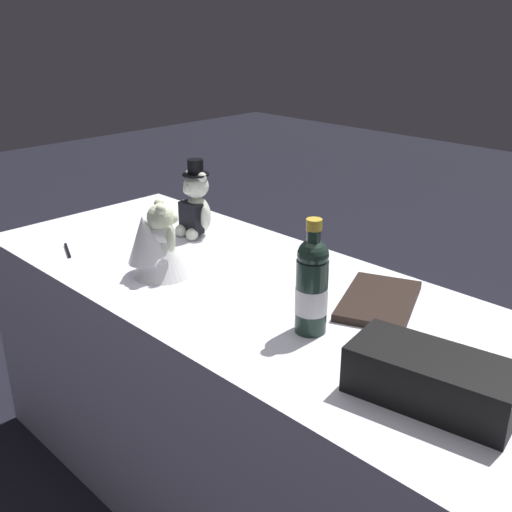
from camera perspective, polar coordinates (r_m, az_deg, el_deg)
The scene contains 8 objects.
ground_plane at distance 2.27m, azimuth -0.00°, elevation -21.45°, with size 12.00×12.00×0.00m, color black.
reception_table at distance 2.02m, azimuth -0.00°, elevation -13.23°, with size 2.02×0.78×0.80m, color white.
teddy_bear_groom at distance 2.21m, azimuth -5.69°, elevation 4.71°, with size 0.14×0.13×0.28m.
teddy_bear_bride at distance 1.89m, azimuth -9.14°, elevation 1.16°, with size 0.22×0.24×0.23m.
champagne_bottle at distance 1.53m, azimuth 5.23°, elevation -2.71°, with size 0.08×0.08×0.30m.
signing_pen at distance 2.18m, azimuth -17.19°, elevation 0.55°, with size 0.13×0.06×0.01m.
gift_case_black at distance 1.35m, azimuth 16.09°, elevation -10.91°, with size 0.37×0.22×0.11m.
guestbook at distance 1.75m, azimuth 11.39°, elevation -4.10°, with size 0.19×0.30×0.02m, color black.
Camera 1 is at (1.16, -1.16, 1.56)m, focal length 42.89 mm.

